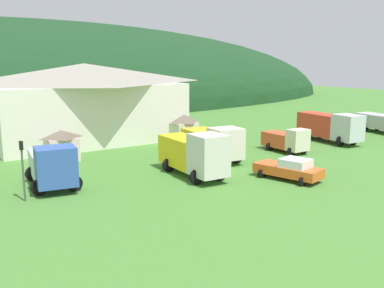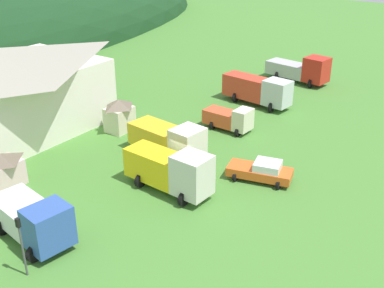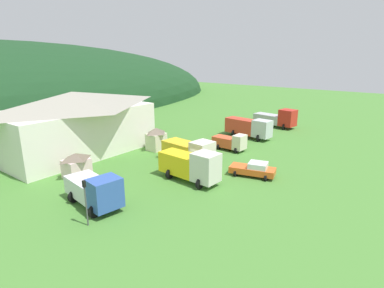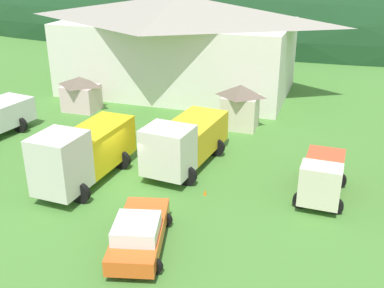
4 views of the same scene
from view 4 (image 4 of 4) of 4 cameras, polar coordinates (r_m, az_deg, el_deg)
The scene contains 10 objects.
ground_plane at distance 26.39m, azimuth -7.83°, elevation -4.12°, with size 200.00×200.00×0.00m, color #477F33.
forested_hill_backdrop at distance 84.89m, azimuth 11.10°, elevation 14.53°, with size 157.31×60.00×33.25m, color #193D1E.
depot_building at distance 41.88m, azimuth -1.70°, elevation 12.57°, with size 21.23×12.13×8.45m.
play_shed_cream at distance 33.01m, azimuth 6.02°, elevation 4.74°, with size 2.68×2.19×3.22m.
play_shed_pink at distance 37.75m, azimuth -13.67°, elevation 6.18°, with size 2.85×2.29×2.76m.
flatbed_truck_yellow at distance 25.47m, azimuth -13.45°, elevation -1.02°, with size 3.31×7.25×3.57m.
heavy_rig_striped at distance 26.78m, azimuth -0.94°, elevation 0.39°, with size 3.81×7.36×3.18m.
light_truck_cream at distance 24.56m, azimuth 15.92°, elevation -3.89°, with size 2.56×4.84×2.43m.
service_pickup_orange at distance 20.00m, azimuth -6.62°, elevation -10.92°, with size 3.20×5.34×1.66m.
traffic_cone_near_pickup at distance 24.36m, azimuth 1.63°, elevation -6.36°, with size 0.36×0.36×0.65m, color orange.
Camera 4 is at (10.64, -20.99, 11.95)m, focal length 42.79 mm.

